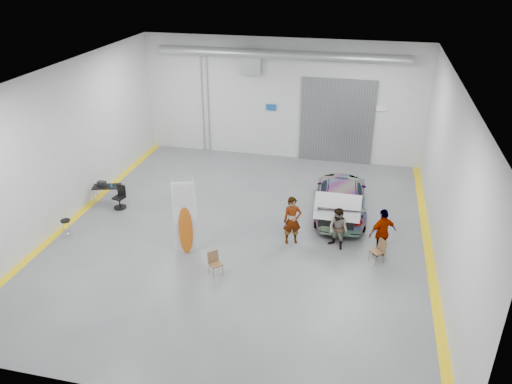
% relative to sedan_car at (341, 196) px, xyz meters
% --- Properties ---
extents(ground, '(16.00, 16.00, 0.00)m').
position_rel_sedan_car_xyz_m(ground, '(-3.51, -2.54, -0.72)').
color(ground, slate).
rests_on(ground, ground).
extents(room_shell, '(14.02, 16.18, 6.01)m').
position_rel_sedan_car_xyz_m(room_shell, '(-3.27, -0.32, 3.36)').
color(room_shell, silver).
rests_on(room_shell, ground).
extents(sedan_car, '(2.31, 5.06, 1.43)m').
position_rel_sedan_car_xyz_m(sedan_car, '(0.00, 0.00, 0.00)').
color(sedan_car, silver).
rests_on(sedan_car, ground).
extents(person_a, '(0.78, 0.65, 1.84)m').
position_rel_sedan_car_xyz_m(person_a, '(-1.56, -2.77, 0.20)').
color(person_a, '#806346').
rests_on(person_a, ground).
extents(person_b, '(0.97, 0.91, 1.58)m').
position_rel_sedan_car_xyz_m(person_b, '(0.10, -2.77, 0.07)').
color(person_b, teal).
rests_on(person_b, ground).
extents(person_c, '(1.12, 0.95, 1.83)m').
position_rel_sedan_car_xyz_m(person_c, '(1.63, -2.91, 0.20)').
color(person_c, '#AB7839').
rests_on(person_c, ground).
extents(surfboard_display, '(0.79, 0.42, 2.91)m').
position_rel_sedan_car_xyz_m(surfboard_display, '(-5.17, -4.26, 0.46)').
color(surfboard_display, white).
rests_on(surfboard_display, ground).
extents(folding_chair_near, '(0.54, 0.61, 0.82)m').
position_rel_sedan_car_xyz_m(folding_chair_near, '(-3.68, -5.33, -0.46)').
color(folding_chair_near, brown).
rests_on(folding_chair_near, ground).
extents(folding_chair_far, '(0.56, 0.66, 0.86)m').
position_rel_sedan_car_xyz_m(folding_chair_far, '(1.51, -3.39, -0.45)').
color(folding_chair_far, brown).
rests_on(folding_chair_far, ground).
extents(shop_stool, '(0.37, 0.37, 0.72)m').
position_rel_sedan_car_xyz_m(shop_stool, '(-9.83, -4.28, -0.36)').
color(shop_stool, black).
rests_on(shop_stool, ground).
extents(work_table, '(1.27, 0.89, 0.94)m').
position_rel_sedan_car_xyz_m(work_table, '(-9.79, -1.28, 0.01)').
color(work_table, '#999DA2').
rests_on(work_table, ground).
extents(office_chair, '(0.52, 0.54, 0.98)m').
position_rel_sedan_car_xyz_m(office_chair, '(-8.97, -1.66, -0.29)').
color(office_chair, black).
rests_on(office_chair, ground).
extents(trunk_lid, '(1.67, 1.01, 0.04)m').
position_rel_sedan_car_xyz_m(trunk_lid, '(0.00, -2.22, 0.74)').
color(trunk_lid, silver).
rests_on(trunk_lid, sedan_car).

